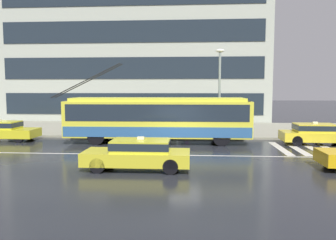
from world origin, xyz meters
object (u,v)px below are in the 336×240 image
object	(u,v)px
taxi_queued_behind_bus	(1,130)
taxi_ahead_of_bus	(316,133)
trolleybus	(158,118)
pedestrian_at_shelter	(141,111)
taxi_oncoming_near	(138,153)
bus_shelter	(155,108)
street_lamp	(220,84)
pedestrian_approaching_curb	(187,119)
pedestrian_walking_past	(161,113)

from	to	relation	value
taxi_queued_behind_bus	taxi_ahead_of_bus	xyz separation A→B (m)	(20.08, -0.12, -0.00)
trolleybus	taxi_queued_behind_bus	size ratio (longest dim) A/B	2.71
trolleybus	pedestrian_at_shelter	bearing A→B (deg)	115.56
taxi_oncoming_near	taxi_ahead_of_bus	xyz separation A→B (m)	(9.82, 7.12, -0.00)
trolleybus	bus_shelter	world-z (taller)	trolleybus
bus_shelter	pedestrian_at_shelter	size ratio (longest dim) A/B	2.01
taxi_queued_behind_bus	bus_shelter	world-z (taller)	bus_shelter
taxi_oncoming_near	street_lamp	xyz separation A→B (m)	(4.11, 9.49, 3.00)
pedestrian_approaching_curb	bus_shelter	bearing A→B (deg)	-152.08
taxi_oncoming_near	pedestrian_walking_past	xyz separation A→B (m)	(-0.01, 10.10, 0.98)
trolleybus	taxi_queued_behind_bus	xyz separation A→B (m)	(-10.37, 0.07, -0.86)
taxi_oncoming_near	pedestrian_approaching_curb	size ratio (longest dim) A/B	2.67
taxi_ahead_of_bus	pedestrian_approaching_curb	bearing A→B (deg)	150.22
pedestrian_at_shelter	pedestrian_approaching_curb	size ratio (longest dim) A/B	1.17
pedestrian_approaching_curb	street_lamp	world-z (taller)	street_lamp
taxi_oncoming_near	pedestrian_approaching_curb	distance (m)	11.83
trolleybus	taxi_ahead_of_bus	xyz separation A→B (m)	(9.71, -0.05, -0.86)
taxi_ahead_of_bus	pedestrian_walking_past	world-z (taller)	pedestrian_walking_past
trolleybus	bus_shelter	xyz separation A→B (m)	(-0.59, 3.27, 0.42)
taxi_queued_behind_bus	pedestrian_walking_past	bearing A→B (deg)	15.62
pedestrian_walking_past	pedestrian_at_shelter	bearing A→B (deg)	168.11
taxi_ahead_of_bus	pedestrian_approaching_curb	distance (m)	9.19
trolleybus	pedestrian_walking_past	xyz separation A→B (m)	(-0.13, 2.94, 0.12)
taxi_oncoming_near	street_lamp	distance (m)	10.77
taxi_oncoming_near	pedestrian_approaching_curb	bearing A→B (deg)	80.95
trolleybus	taxi_queued_behind_bus	bearing A→B (deg)	179.61
pedestrian_at_shelter	pedestrian_approaching_curb	xyz separation A→B (m)	(3.29, 1.27, -0.62)
taxi_oncoming_near	pedestrian_approaching_curb	xyz separation A→B (m)	(1.86, 11.68, 0.42)
taxi_ahead_of_bus	bus_shelter	bearing A→B (deg)	162.16
trolleybus	taxi_ahead_of_bus	distance (m)	9.75
bus_shelter	pedestrian_approaching_curb	size ratio (longest dim) A/B	2.36
pedestrian_at_shelter	taxi_queued_behind_bus	bearing A→B (deg)	-160.28
bus_shelter	pedestrian_approaching_curb	distance (m)	2.78
taxi_oncoming_near	pedestrian_at_shelter	distance (m)	10.55
taxi_queued_behind_bus	pedestrian_approaching_curb	world-z (taller)	pedestrian_approaching_curb
pedestrian_approaching_curb	trolleybus	bearing A→B (deg)	-111.18
pedestrian_at_shelter	street_lamp	xyz separation A→B (m)	(5.54, -0.91, 1.96)
pedestrian_walking_past	taxi_ahead_of_bus	bearing A→B (deg)	-16.89
pedestrian_at_shelter	pedestrian_walking_past	bearing A→B (deg)	-11.89
taxi_oncoming_near	taxi_ahead_of_bus	bearing A→B (deg)	35.92
taxi_queued_behind_bus	pedestrian_approaching_curb	distance (m)	12.91
bus_shelter	pedestrian_walking_past	xyz separation A→B (m)	(0.47, -0.33, -0.30)
bus_shelter	street_lamp	world-z (taller)	street_lamp
taxi_queued_behind_bus	pedestrian_at_shelter	size ratio (longest dim) A/B	2.34
bus_shelter	pedestrian_walking_past	bearing A→B (deg)	-35.25
taxi_queued_behind_bus	pedestrian_walking_past	world-z (taller)	pedestrian_walking_past
bus_shelter	pedestrian_approaching_curb	world-z (taller)	bus_shelter
taxi_oncoming_near	taxi_queued_behind_bus	bearing A→B (deg)	144.80
taxi_ahead_of_bus	street_lamp	bearing A→B (deg)	157.47
taxi_oncoming_near	bus_shelter	world-z (taller)	bus_shelter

